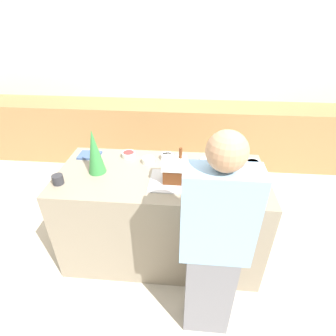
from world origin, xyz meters
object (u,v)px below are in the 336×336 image
(mug, at_px, (58,179))
(candy_bowl_beside_tree, at_px, (129,154))
(decorative_tree, at_px, (95,152))
(candy_bowl_front_corner, at_px, (215,168))
(candy_bowl_near_tray_right, at_px, (148,160))
(person, at_px, (214,247))
(candy_bowl_behind_tray, at_px, (206,160))
(candy_bowl_far_right, at_px, (167,156))
(baking_tray, at_px, (174,181))
(gingerbread_house, at_px, (174,169))
(candy_bowl_center_rear, at_px, (244,173))
(candy_bowl_far_left, at_px, (253,164))
(cookbook, at_px, (90,155))

(mug, bearing_deg, candy_bowl_beside_tree, 45.53)
(decorative_tree, distance_m, candy_bowl_beside_tree, 0.38)
(candy_bowl_front_corner, height_order, mug, mug)
(candy_bowl_near_tray_right, relative_size, person, 0.07)
(candy_bowl_behind_tray, distance_m, candy_bowl_far_right, 0.35)
(candy_bowl_far_right, xyz_separation_m, mug, (-0.82, -0.46, 0.01))
(baking_tray, relative_size, candy_bowl_far_right, 3.59)
(candy_bowl_far_right, relative_size, candy_bowl_beside_tree, 0.87)
(candy_bowl_far_right, height_order, candy_bowl_front_corner, candy_bowl_far_right)
(decorative_tree, relative_size, person, 0.24)
(baking_tray, height_order, decorative_tree, decorative_tree)
(gingerbread_house, distance_m, candy_bowl_behind_tray, 0.43)
(baking_tray, xyz_separation_m, candy_bowl_far_right, (-0.09, 0.36, 0.02))
(candy_bowl_center_rear, bearing_deg, candy_bowl_near_tray_right, 170.20)
(candy_bowl_far_left, bearing_deg, candy_bowl_center_rear, -123.81)
(candy_bowl_center_rear, relative_size, candy_bowl_far_left, 0.87)
(candy_bowl_near_tray_right, height_order, cookbook, candy_bowl_near_tray_right)
(baking_tray, distance_m, candy_bowl_behind_tray, 0.42)
(decorative_tree, relative_size, mug, 4.44)
(candy_bowl_near_tray_right, distance_m, cookbook, 0.57)
(baking_tray, bearing_deg, candy_bowl_behind_tray, 51.18)
(candy_bowl_near_tray_right, height_order, person, person)
(person, bearing_deg, cookbook, 140.18)
(candy_bowl_behind_tray, xyz_separation_m, candy_bowl_center_rear, (0.30, -0.19, 0.00))
(candy_bowl_far_right, relative_size, person, 0.07)
(gingerbread_house, height_order, cookbook, gingerbread_house)
(gingerbread_house, height_order, person, person)
(gingerbread_house, xyz_separation_m, person, (0.29, -0.57, -0.20))
(candy_bowl_behind_tray, distance_m, candy_bowl_near_tray_right, 0.51)
(cookbook, distance_m, mug, 0.46)
(cookbook, bearing_deg, candy_bowl_far_left, -2.36)
(candy_bowl_beside_tree, bearing_deg, candy_bowl_far_left, -4.04)
(candy_bowl_far_left, distance_m, mug, 1.62)
(candy_bowl_beside_tree, height_order, candy_bowl_near_tray_right, candy_bowl_near_tray_right)
(person, bearing_deg, candy_bowl_behind_tray, 91.81)
(baking_tray, xyz_separation_m, candy_bowl_center_rear, (0.57, 0.14, 0.02))
(candy_bowl_far_left, height_order, mug, mug)
(candy_bowl_far_right, bearing_deg, decorative_tree, -154.65)
(candy_bowl_far_right, bearing_deg, candy_bowl_beside_tree, 178.80)
(candy_bowl_behind_tray, distance_m, candy_bowl_center_rear, 0.36)
(baking_tray, bearing_deg, candy_bowl_beside_tree, 140.62)
(gingerbread_house, relative_size, person, 0.18)
(candy_bowl_far_right, relative_size, candy_bowl_front_corner, 0.91)
(candy_bowl_behind_tray, distance_m, candy_bowl_beside_tree, 0.71)
(gingerbread_house, relative_size, candy_bowl_near_tray_right, 2.56)
(candy_bowl_behind_tray, height_order, candy_bowl_near_tray_right, candy_bowl_near_tray_right)
(candy_bowl_far_right, bearing_deg, candy_bowl_behind_tray, -5.12)
(candy_bowl_far_right, height_order, candy_bowl_center_rear, candy_bowl_far_right)
(candy_bowl_near_tray_right, relative_size, mug, 1.29)
(candy_bowl_center_rear, height_order, candy_bowl_near_tray_right, candy_bowl_near_tray_right)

